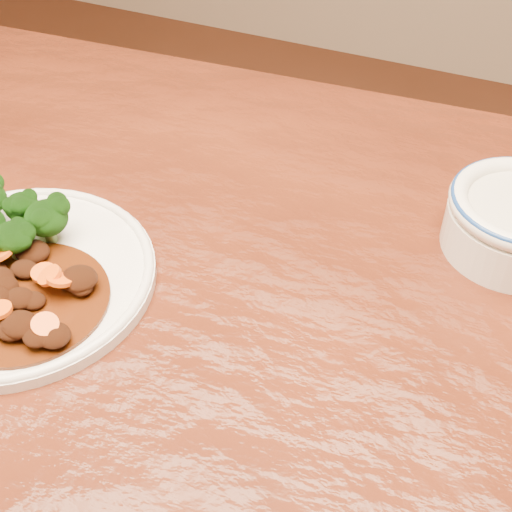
% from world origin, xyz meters
% --- Properties ---
extents(dining_table, '(1.55, 0.99, 0.75)m').
position_xyz_m(dining_table, '(0.00, 0.00, 0.67)').
color(dining_table, '#56200F').
rests_on(dining_table, ground).
extents(dinner_plate, '(0.26, 0.26, 0.02)m').
position_xyz_m(dinner_plate, '(-0.16, -0.02, 0.76)').
color(dinner_plate, white).
rests_on(dinner_plate, dining_table).
extents(mince_stew, '(0.15, 0.15, 0.03)m').
position_xyz_m(mince_stew, '(-0.14, -0.05, 0.77)').
color(mince_stew, '#431B07').
rests_on(mince_stew, dinner_plate).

